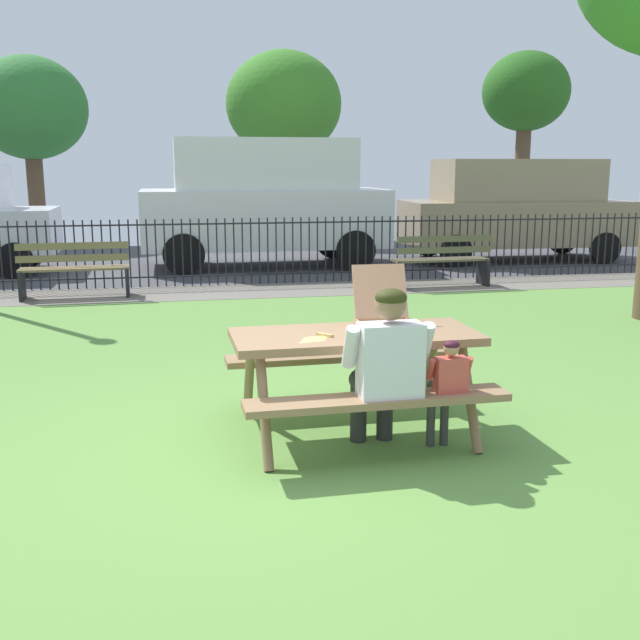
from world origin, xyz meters
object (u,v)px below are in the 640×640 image
pizza_box_open (384,313)px  far_tree_midright (526,95)px  child_at_table (447,384)px  parked_car_center (264,200)px  parked_car_right (515,208)px  picnic_table_foreground (355,355)px  pizza_slice_on_table (317,338)px  park_bench_center (75,271)px  far_tree_midleft (30,110)px  adult_at_table (386,364)px  far_tree_center (284,106)px  park_bench_right (441,262)px

pizza_box_open → far_tree_midright: (8.12, 14.87, 2.98)m
child_at_table → parked_car_center: parked_car_center is taller
parked_car_right → far_tree_midright: far_tree_midright is taller
picnic_table_foreground → pizza_box_open: pizza_box_open is taller
pizza_slice_on_table → park_bench_center: park_bench_center is taller
pizza_slice_on_table → far_tree_midright: bearing=60.2°
picnic_table_foreground → far_tree_midleft: size_ratio=0.40×
pizza_box_open → far_tree_midright: far_tree_midright is taller
adult_at_table → parked_car_center: (0.33, 9.99, 0.65)m
adult_at_table → far_tree_center: 15.86m
adult_at_table → far_tree_midleft: 16.48m
far_tree_midleft → far_tree_center: bearing=0.0°
far_tree_midright → parked_car_right: bearing=-116.3°
parked_car_right → pizza_slice_on_table: bearing=-121.8°
picnic_table_foreground → pizza_box_open: size_ratio=3.62×
park_bench_center → far_tree_midleft: size_ratio=0.35×
pizza_slice_on_table → adult_at_table: size_ratio=0.23×
adult_at_table → child_at_table: adult_at_table is taller
park_bench_center → parked_car_center: bearing=43.6°
picnic_table_foreground → parked_car_center: 9.53m
park_bench_center → pizza_slice_on_table: bearing=-69.2°
pizza_box_open → park_bench_right: (2.70, 6.26, -0.46)m
park_bench_center → parked_car_center: size_ratio=0.34×
pizza_box_open → park_bench_right: size_ratio=0.31×
park_bench_right → parked_car_center: (-2.54, 3.07, 0.89)m
far_tree_midright → park_bench_center: bearing=-142.4°
pizza_slice_on_table → parked_car_right: size_ratio=0.06×
pizza_box_open → child_at_table: bearing=-68.9°
child_at_table → parked_car_right: bearing=62.9°
adult_at_table → parked_car_right: size_ratio=0.26×
pizza_slice_on_table → park_bench_right: bearing=63.4°
pizza_slice_on_table → far_tree_midright: 17.75m
park_bench_center → park_bench_right: same height
child_at_table → park_bench_right: (2.44, 6.94, -0.09)m
child_at_table → park_bench_center: 7.70m
adult_at_table → far_tree_midright: 17.89m
pizza_slice_on_table → parked_car_center: size_ratio=0.06×
pizza_box_open → far_tree_midright: 17.20m
pizza_box_open → parked_car_right: (5.39, 9.33, 0.22)m
picnic_table_foreground → far_tree_midleft: bearing=107.5°
adult_at_table → parked_car_center: parked_car_center is taller
pizza_slice_on_table → park_bench_center: size_ratio=0.17×
parked_car_center → far_tree_center: size_ratio=0.97×
child_at_table → far_tree_midleft: size_ratio=0.18×
pizza_slice_on_table → far_tree_center: 15.52m
picnic_table_foreground → far_tree_midright: bearing=60.9°
pizza_slice_on_table → far_tree_midleft: far_tree_midleft is taller
parked_car_center → far_tree_midleft: 7.84m
picnic_table_foreground → park_bench_center: bearing=113.6°
child_at_table → parked_car_center: 10.04m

